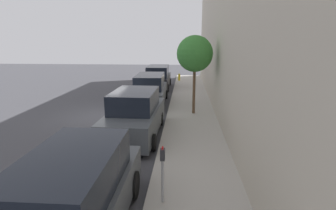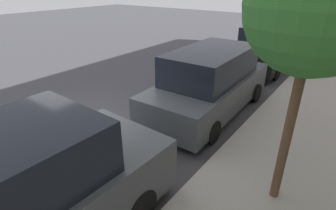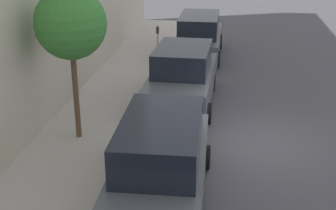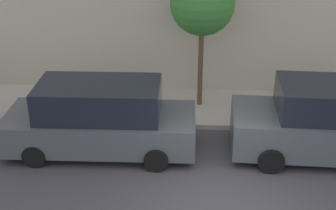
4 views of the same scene
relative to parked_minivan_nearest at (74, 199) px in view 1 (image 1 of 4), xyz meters
The scene contains 9 objects.
ground_plane 9.08m from the parked_minivan_nearest, 104.37° to the left, with size 60.00×60.00×0.00m, color #424247.
sidewalk 9.16m from the parked_minivan_nearest, 73.69° to the left, with size 2.60×32.00×0.15m.
parked_minivan_nearest is the anchor object (origin of this frame).
parked_suv_second 6.02m from the parked_minivan_nearest, 88.99° to the left, with size 2.10×4.86×1.98m.
parked_minivan_third 11.83m from the parked_minivan_nearest, 90.15° to the left, with size 2.02×4.94×1.90m.
parked_minivan_fourth 17.39m from the parked_minivan_nearest, 90.32° to the left, with size 2.02×4.92×1.90m.
parking_meter_near 2.06m from the parked_minivan_nearest, 33.87° to the left, with size 0.11×0.15×1.46m.
street_tree 9.94m from the parked_minivan_nearest, 73.85° to the left, with size 1.88×1.88×4.13m.
fire_hydrant 20.94m from the parked_minivan_nearest, 85.59° to the left, with size 0.20×0.20×0.69m.
Camera 1 is at (4.46, -13.29, 4.05)m, focal length 28.00 mm.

